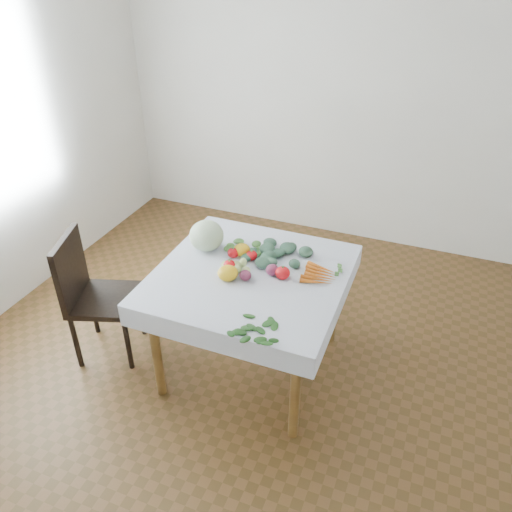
{
  "coord_description": "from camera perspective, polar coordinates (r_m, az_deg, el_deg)",
  "views": [
    {
      "loc": [
        0.94,
        -2.29,
        2.45
      ],
      "look_at": [
        -0.0,
        0.09,
        0.82
      ],
      "focal_mm": 35.0,
      "sensor_mm": 36.0,
      "label": 1
    }
  ],
  "objects": [
    {
      "name": "heirloom_front",
      "position": [
        2.93,
        -3.24,
        -1.96
      ],
      "size": [
        0.16,
        0.16,
        0.09
      ],
      "primitive_type": "ellipsoid",
      "rotation": [
        0.0,
        0.0,
        0.42
      ],
      "color": "gold",
      "rests_on": "tablecloth"
    },
    {
      "name": "table",
      "position": [
        3.06,
        -0.6,
        -3.51
      ],
      "size": [
        1.0,
        1.0,
        0.75
      ],
      "color": "brown",
      "rests_on": "ground"
    },
    {
      "name": "heirloom_back",
      "position": [
        3.15,
        -1.63,
        0.73
      ],
      "size": [
        0.14,
        0.14,
        0.07
      ],
      "primitive_type": "ellipsoid",
      "rotation": [
        0.0,
        0.0,
        -0.42
      ],
      "color": "gold",
      "rests_on": "tablecloth"
    },
    {
      "name": "ground",
      "position": [
        3.49,
        -0.54,
        -12.23
      ],
      "size": [
        4.0,
        4.0,
        0.0
      ],
      "primitive_type": "plane",
      "color": "brown"
    },
    {
      "name": "kale_bunch",
      "position": [
        3.13,
        2.79,
        0.14
      ],
      "size": [
        0.41,
        0.31,
        0.05
      ],
      "color": "#375A46",
      "rests_on": "tablecloth"
    },
    {
      "name": "tomato_b",
      "position": [
        3.1,
        -0.5,
        0.05
      ],
      "size": [
        0.09,
        0.09,
        0.06
      ],
      "primitive_type": "ellipsoid",
      "rotation": [
        0.0,
        0.0,
        0.34
      ],
      "color": "red",
      "rests_on": "tablecloth"
    },
    {
      "name": "dill_bunch",
      "position": [
        3.22,
        -1.41,
        0.92
      ],
      "size": [
        0.26,
        0.2,
        0.03
      ],
      "color": "#4D873E",
      "rests_on": "tablecloth"
    },
    {
      "name": "back_wall",
      "position": [
        4.53,
        9.4,
        18.01
      ],
      "size": [
        4.0,
        0.04,
        2.7
      ],
      "primitive_type": "cube",
      "color": "white",
      "rests_on": "ground"
    },
    {
      "name": "tomato_d",
      "position": [
        2.94,
        3.06,
        -1.94
      ],
      "size": [
        0.1,
        0.1,
        0.08
      ],
      "primitive_type": "ellipsoid",
      "rotation": [
        0.0,
        0.0,
        0.15
      ],
      "color": "red",
      "rests_on": "tablecloth"
    },
    {
      "name": "cabbage",
      "position": [
        3.2,
        -5.67,
        2.33
      ],
      "size": [
        0.22,
        0.22,
        0.2
      ],
      "primitive_type": "ellipsoid",
      "rotation": [
        0.0,
        0.0,
        0.01
      ],
      "color": "silver",
      "rests_on": "tablecloth"
    },
    {
      "name": "tomato_c",
      "position": [
        3.13,
        -2.63,
        0.36
      ],
      "size": [
        0.09,
        0.09,
        0.06
      ],
      "primitive_type": "ellipsoid",
      "rotation": [
        0.0,
        0.0,
        0.2
      ],
      "color": "red",
      "rests_on": "tablecloth"
    },
    {
      "name": "onion_b",
      "position": [
        2.93,
        -1.22,
        -2.22
      ],
      "size": [
        0.1,
        0.1,
        0.06
      ],
      "primitive_type": "ellipsoid",
      "rotation": [
        0.0,
        0.0,
        0.42
      ],
      "color": "#5C1A3F",
      "rests_on": "tablecloth"
    },
    {
      "name": "tomato_a",
      "position": [
        3.01,
        -3.05,
        -1.11
      ],
      "size": [
        0.1,
        0.1,
        0.07
      ],
      "primitive_type": "ellipsoid",
      "rotation": [
        0.0,
        0.0,
        -0.43
      ],
      "color": "red",
      "rests_on": "tablecloth"
    },
    {
      "name": "tablecloth",
      "position": [
        3.0,
        -0.61,
        -1.98
      ],
      "size": [
        1.12,
        1.12,
        0.01
      ],
      "primitive_type": "cube",
      "color": "white",
      "rests_on": "table"
    },
    {
      "name": "basil_bunch",
      "position": [
        2.58,
        0.23,
        -8.45
      ],
      "size": [
        0.27,
        0.19,
        0.01
      ],
      "color": "#1B4D18",
      "rests_on": "tablecloth"
    },
    {
      "name": "tomatillo_cluster",
      "position": [
        3.03,
        -1.98,
        -0.99
      ],
      "size": [
        0.17,
        0.13,
        0.05
      ],
      "color": "#ADC370",
      "rests_on": "tablecloth"
    },
    {
      "name": "chair",
      "position": [
        3.45,
        -18.45,
        -3.66
      ],
      "size": [
        0.51,
        0.51,
        0.9
      ],
      "color": "black",
      "rests_on": "ground"
    },
    {
      "name": "onion_a",
      "position": [
        2.97,
        1.87,
        -1.61
      ],
      "size": [
        0.09,
        0.09,
        0.07
      ],
      "primitive_type": "ellipsoid",
      "rotation": [
        0.0,
        0.0,
        -0.21
      ],
      "color": "#5C1A3F",
      "rests_on": "tablecloth"
    },
    {
      "name": "carrot_bunch",
      "position": [
        2.98,
        7.17,
        -2.14
      ],
      "size": [
        0.19,
        0.22,
        0.03
      ],
      "color": "orange",
      "rests_on": "tablecloth"
    }
  ]
}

